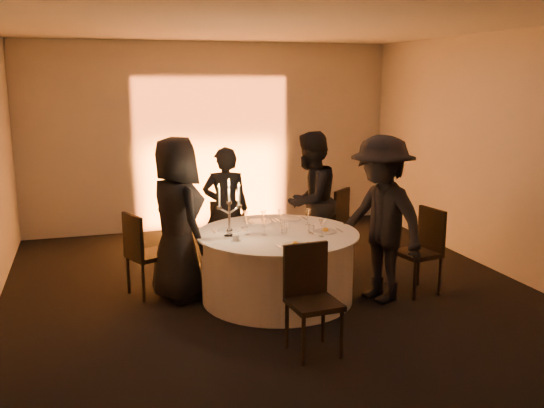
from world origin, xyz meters
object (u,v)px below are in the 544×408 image
object	(u,v)px
chair_right	(423,246)
guest_back_right	(310,201)
chair_left	(143,250)
chair_back_left	(225,229)
chair_back_right	(334,218)
coffee_cup	(236,238)
guest_back_left	(226,209)
banquet_table	(277,266)
chair_front	(310,292)
guest_left	(177,219)
guest_right	(381,219)
candelabra	(229,217)

from	to	relation	value
chair_right	guest_back_right	xyz separation A→B (m)	(-0.94, 1.21, 0.34)
chair_left	chair_back_left	xyz separation A→B (m)	(1.14, 0.79, -0.04)
chair_back_right	coffee_cup	bearing A→B (deg)	0.73
chair_back_left	guest_back_left	size ratio (longest dim) A/B	0.56
banquet_table	guest_back_right	bearing A→B (deg)	51.85
banquet_table	chair_back_left	distance (m)	1.36
chair_front	guest_back_left	bearing A→B (deg)	90.41
chair_back_left	chair_right	world-z (taller)	chair_right
banquet_table	guest_back_right	size ratio (longest dim) A/B	1.01
chair_front	coffee_cup	bearing A→B (deg)	106.23
guest_left	chair_right	bearing A→B (deg)	-121.50
chair_front	guest_right	world-z (taller)	guest_right
guest_left	guest_back_right	xyz separation A→B (m)	(1.79, 0.58, -0.02)
guest_back_right	coffee_cup	bearing A→B (deg)	4.20
guest_left	chair_front	bearing A→B (deg)	-169.26
guest_left	guest_back_right	distance (m)	1.88
coffee_cup	chair_right	bearing A→B (deg)	-1.56
guest_back_left	coffee_cup	world-z (taller)	guest_back_left
guest_back_left	candelabra	xyz separation A→B (m)	(-0.24, -1.24, 0.19)
chair_left	guest_left	world-z (taller)	guest_left
guest_right	candelabra	xyz separation A→B (m)	(-1.63, 0.30, 0.07)
chair_back_left	guest_right	distance (m)	2.20
chair_left	chair_front	bearing A→B (deg)	-167.66
chair_back_left	candelabra	world-z (taller)	candelabra
chair_left	guest_back_right	bearing A→B (deg)	-102.38
guest_back_right	guest_right	distance (m)	1.33
guest_left	coffee_cup	bearing A→B (deg)	-155.44
chair_left	chair_back_right	xyz separation A→B (m)	(2.67, 0.80, -0.00)
banquet_table	guest_left	xyz separation A→B (m)	(-1.05, 0.35, 0.53)
banquet_table	guest_right	size ratio (longest dim) A/B	0.98
chair_left	guest_right	xyz separation A→B (m)	(2.51, -0.88, 0.38)
chair_right	guest_right	size ratio (longest dim) A/B	0.53
guest_back_right	banquet_table	bearing A→B (deg)	13.69
chair_right	chair_front	world-z (taller)	chair_front
chair_right	guest_back_right	distance (m)	1.57
chair_front	guest_back_right	size ratio (longest dim) A/B	0.55
banquet_table	chair_left	world-z (taller)	chair_left
candelabra	chair_back_left	bearing A→B (deg)	79.19
banquet_table	chair_back_left	xyz separation A→B (m)	(-0.29, 1.33, 0.12)
chair_back_left	chair_right	distance (m)	2.53
banquet_table	candelabra	world-z (taller)	candelabra
guest_left	coffee_cup	xyz separation A→B (m)	(0.53, -0.56, -0.11)
banquet_table	guest_back_left	world-z (taller)	guest_back_left
chair_back_left	guest_back_left	xyz separation A→B (m)	(-0.02, -0.13, 0.30)
guest_back_right	guest_back_left	bearing A→B (deg)	-52.00
chair_back_left	guest_back_right	size ratio (longest dim) A/B	0.50
chair_right	guest_right	bearing A→B (deg)	-92.75
chair_left	guest_back_left	bearing A→B (deg)	-82.28
chair_front	candelabra	world-z (taller)	candelabra
banquet_table	chair_front	size ratio (longest dim) A/B	1.83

